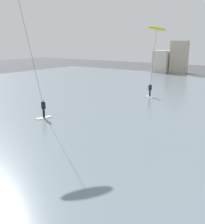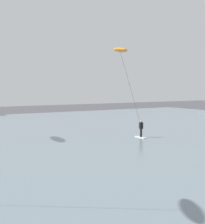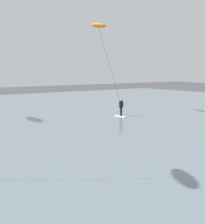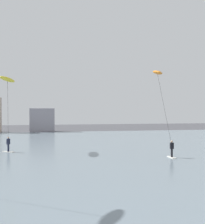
# 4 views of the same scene
# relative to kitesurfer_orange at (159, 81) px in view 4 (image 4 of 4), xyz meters

# --- Properties ---
(water_bay) EXTENTS (84.00, 52.00, 0.10)m
(water_bay) POSITION_rel_kitesurfer_orange_xyz_m (-9.06, 2.63, -7.66)
(water_bay) COLOR slate
(water_bay) RESTS_ON ground
(kitesurfer_orange) EXTENTS (1.47, 5.22, 8.96)m
(kitesurfer_orange) POSITION_rel_kitesurfer_orange_xyz_m (0.00, 0.00, 0.00)
(kitesurfer_orange) COLOR silver
(kitesurfer_orange) RESTS_ON water_bay
(kitesurfer_yellow) EXTENTS (1.93, 3.99, 8.33)m
(kitesurfer_yellow) POSITION_rel_kitesurfer_orange_xyz_m (-15.96, 4.96, -0.26)
(kitesurfer_yellow) COLOR silver
(kitesurfer_yellow) RESTS_ON water_bay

